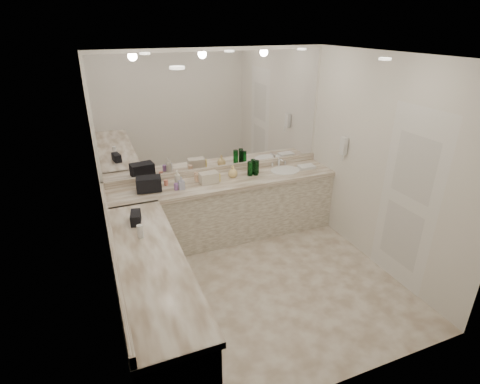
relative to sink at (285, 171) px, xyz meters
name	(u,v)px	position (x,y,z in m)	size (l,w,h in m)	color
floor	(259,284)	(-0.95, -1.20, -0.90)	(3.20, 3.20, 0.00)	beige
ceiling	(266,56)	(-0.95, -1.20, 1.71)	(3.20, 3.20, 0.00)	white
wall_back	(217,146)	(-0.95, 0.30, 0.41)	(3.20, 0.02, 2.60)	silver
wall_left	(105,211)	(-2.55, -1.20, 0.41)	(0.02, 3.00, 2.60)	silver
wall_right	(381,166)	(0.65, -1.20, 0.41)	(0.02, 3.00, 2.60)	silver
vanity_back_base	(225,211)	(-0.95, 0.00, -0.48)	(3.20, 0.60, 0.84)	silver
vanity_back_top	(225,182)	(-0.95, -0.01, -0.03)	(3.20, 0.64, 0.06)	beige
vanity_left_base	(153,299)	(-2.25, -1.50, -0.48)	(0.60, 2.40, 0.84)	silver
vanity_left_top	(149,260)	(-2.24, -1.50, -0.03)	(0.64, 2.42, 0.06)	beige
backsplash_back	(218,170)	(-0.95, 0.28, 0.05)	(3.20, 0.04, 0.10)	beige
backsplash_left	(112,243)	(-2.53, -1.20, 0.05)	(0.04, 3.00, 0.10)	beige
mirror_back	(216,112)	(-0.95, 0.29, 0.88)	(3.12, 0.01, 1.55)	white
mirror_left	(98,162)	(-2.54, -1.20, 0.88)	(0.01, 2.92, 1.55)	white
sink	(285,171)	(0.00, 0.00, 0.00)	(0.44, 0.44, 0.03)	white
faucet	(279,162)	(0.00, 0.21, 0.07)	(0.24, 0.16, 0.14)	silver
wall_phone	(344,146)	(0.61, -0.50, 0.46)	(0.06, 0.10, 0.24)	white
door	(408,201)	(0.64, -1.70, 0.16)	(0.02, 0.82, 2.10)	white
black_toiletry_bag	(149,185)	(-1.97, 0.01, 0.09)	(0.31, 0.20, 0.18)	black
black_bag_spill	(136,218)	(-2.25, -0.78, 0.07)	(0.10, 0.22, 0.12)	black
cream_cosmetic_case	(209,178)	(-1.18, -0.02, 0.08)	(0.25, 0.15, 0.14)	beige
hand_towel	(306,167)	(0.34, -0.03, 0.02)	(0.24, 0.16, 0.04)	white
lotion_left	(140,231)	(-2.25, -1.11, 0.08)	(0.06, 0.06, 0.14)	white
soap_bottle_a	(178,178)	(-1.60, 0.02, 0.12)	(0.09, 0.09, 0.23)	beige
soap_bottle_b	(181,183)	(-1.57, -0.09, 0.09)	(0.08, 0.08, 0.17)	#B1B3CD
soap_bottle_c	(233,171)	(-0.80, 0.05, 0.09)	(0.13, 0.13, 0.17)	#EDCA7C
green_bottle_0	(256,168)	(-0.47, 0.00, 0.11)	(0.07, 0.07, 0.22)	#0B5317
green_bottle_1	(250,169)	(-0.56, 0.01, 0.11)	(0.07, 0.07, 0.21)	#0B5317
green_bottle_2	(253,166)	(-0.49, 0.07, 0.11)	(0.07, 0.07, 0.21)	#0B5317
green_bottle_3	(253,167)	(-0.49, 0.06, 0.10)	(0.07, 0.07, 0.19)	#0B5317
green_bottle_4	(257,167)	(-0.44, 0.06, 0.10)	(0.07, 0.07, 0.19)	#0B5317
amenity_bottle_0	(166,183)	(-1.73, 0.12, 0.04)	(0.06, 0.06, 0.07)	#E57F66
amenity_bottle_1	(219,178)	(-1.04, -0.02, 0.06)	(0.04, 0.04, 0.11)	#F2D84C
amenity_bottle_2	(196,176)	(-1.31, 0.14, 0.06)	(0.06, 0.06, 0.11)	#E0B28C
amenity_bottle_3	(176,187)	(-1.64, -0.08, 0.05)	(0.06, 0.06, 0.09)	#9966B2
amenity_bottle_4	(197,178)	(-1.31, 0.09, 0.06)	(0.06, 0.06, 0.10)	#E0B28C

